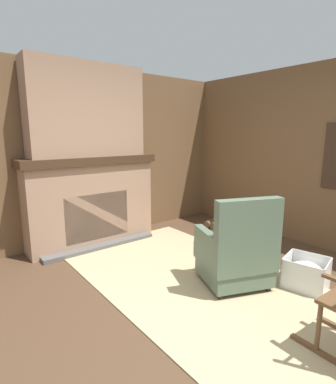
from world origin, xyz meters
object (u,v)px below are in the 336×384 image
Objects in this scene: armchair at (236,254)px; laundry_basket at (306,273)px; decorative_plate_on_mantel at (79,149)px; firewood_stack at (218,224)px; oil_lamp_vase at (56,151)px; storage_case at (128,150)px.

armchair reaches higher than laundry_basket.
firewood_stack is at bearing 71.08° from decorative_plate_on_mantel.
firewood_stack is at bearing -20.41° from armchair.
decorative_plate_on_mantel is (-2.73, -1.35, 1.26)m from laundry_basket.
oil_lamp_vase is 1.20× the size of storage_case.
laundry_basket is (1.99, -0.81, 0.10)m from firewood_stack.
decorative_plate_on_mantel is (-0.02, 0.33, 0.02)m from oil_lamp_vase.
armchair is 3.76× the size of oil_lamp_vase.
laundry_basket is at bearing 31.70° from oil_lamp_vase.
oil_lamp_vase is at bearing 48.62° from armchair.
storage_case is at bearing 89.99° from oil_lamp_vase.
decorative_plate_on_mantel is (-0.02, -0.80, 0.05)m from storage_case.
armchair is 2.04× the size of laundry_basket.
oil_lamp_vase reaches higher than armchair.
oil_lamp_vase is 1.18× the size of decorative_plate_on_mantel.
armchair is 4.52× the size of storage_case.
oil_lamp_vase is (-2.71, -1.68, 1.24)m from laundry_basket.
firewood_stack is at bearing 73.84° from oil_lamp_vase.
oil_lamp_vase is at bearing -106.16° from firewood_stack.
oil_lamp_vase is 1.13m from storage_case.
oil_lamp_vase is at bearing -90.01° from storage_case.
storage_case reaches higher than firewood_stack.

